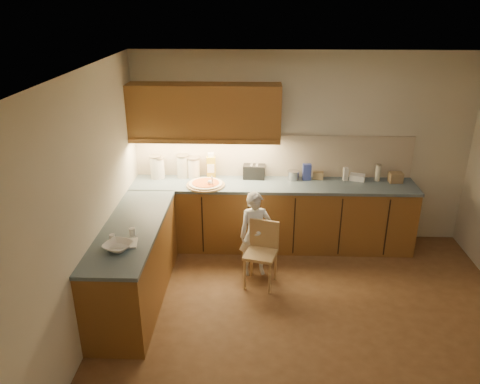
% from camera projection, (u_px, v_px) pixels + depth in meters
% --- Properties ---
extents(room, '(4.54, 4.50, 2.62)m').
position_uv_depth(room, '(322.00, 176.00, 4.32)').
color(room, brown).
rests_on(room, ground).
extents(l_counter, '(3.77, 2.62, 0.92)m').
position_uv_depth(l_counter, '(231.00, 229.00, 5.97)').
color(l_counter, brown).
rests_on(l_counter, ground).
extents(backsplash, '(3.75, 0.02, 0.58)m').
position_uv_depth(backsplash, '(273.00, 156.00, 6.35)').
color(backsplash, beige).
rests_on(backsplash, l_counter).
extents(upper_cabinets, '(1.95, 0.36, 0.73)m').
position_uv_depth(upper_cabinets, '(205.00, 112.00, 5.98)').
color(upper_cabinets, brown).
rests_on(upper_cabinets, ground).
extents(pizza_on_board, '(0.50, 0.50, 0.20)m').
position_uv_depth(pizza_on_board, '(206.00, 184.00, 6.11)').
color(pizza_on_board, tan).
rests_on(pizza_on_board, l_counter).
extents(child, '(0.44, 0.34, 1.08)m').
position_uv_depth(child, '(255.00, 234.00, 5.67)').
color(child, white).
rests_on(child, ground).
extents(wooden_chair, '(0.43, 0.43, 0.78)m').
position_uv_depth(wooden_chair, '(262.00, 249.00, 5.53)').
color(wooden_chair, tan).
rests_on(wooden_chair, ground).
extents(mixing_bowl, '(0.35, 0.35, 0.07)m').
position_uv_depth(mixing_bowl, '(118.00, 247.00, 4.56)').
color(mixing_bowl, white).
rests_on(mixing_bowl, l_counter).
extents(canister_a, '(0.16, 0.16, 0.32)m').
position_uv_depth(canister_a, '(156.00, 167.00, 6.31)').
color(canister_a, beige).
rests_on(canister_a, l_counter).
extents(canister_b, '(0.17, 0.17, 0.30)m').
position_uv_depth(canister_b, '(159.00, 167.00, 6.33)').
color(canister_b, white).
rests_on(canister_b, l_counter).
extents(canister_c, '(0.17, 0.17, 0.32)m').
position_uv_depth(canister_c, '(183.00, 166.00, 6.35)').
color(canister_c, beige).
rests_on(canister_c, l_counter).
extents(canister_d, '(0.18, 0.18, 0.29)m').
position_uv_depth(canister_d, '(194.00, 167.00, 6.35)').
color(canister_d, white).
rests_on(canister_d, l_counter).
extents(oil_jug, '(0.13, 0.10, 0.36)m').
position_uv_depth(oil_jug, '(211.00, 167.00, 6.32)').
color(oil_jug, gold).
rests_on(oil_jug, l_counter).
extents(toaster, '(0.30, 0.18, 0.19)m').
position_uv_depth(toaster, '(254.00, 172.00, 6.34)').
color(toaster, black).
rests_on(toaster, l_counter).
extents(steel_pot, '(0.16, 0.16, 0.12)m').
position_uv_depth(steel_pot, '(293.00, 175.00, 6.30)').
color(steel_pot, '#ABAAAF').
rests_on(steel_pot, l_counter).
extents(blue_box, '(0.12, 0.08, 0.22)m').
position_uv_depth(blue_box, '(307.00, 172.00, 6.28)').
color(blue_box, '#334099').
rests_on(blue_box, l_counter).
extents(card_box_a, '(0.15, 0.12, 0.10)m').
position_uv_depth(card_box_a, '(318.00, 175.00, 6.33)').
color(card_box_a, tan).
rests_on(card_box_a, l_counter).
extents(white_bottle, '(0.07, 0.07, 0.18)m').
position_uv_depth(white_bottle, '(346.00, 174.00, 6.27)').
color(white_bottle, silver).
rests_on(white_bottle, l_counter).
extents(flat_pack, '(0.23, 0.19, 0.08)m').
position_uv_depth(flat_pack, '(357.00, 177.00, 6.30)').
color(flat_pack, white).
rests_on(flat_pack, l_counter).
extents(tall_jar, '(0.07, 0.07, 0.23)m').
position_uv_depth(tall_jar, '(378.00, 172.00, 6.25)').
color(tall_jar, white).
rests_on(tall_jar, l_counter).
extents(card_box_b, '(0.18, 0.14, 0.13)m').
position_uv_depth(card_box_b, '(396.00, 177.00, 6.21)').
color(card_box_b, '#A28257').
rests_on(card_box_b, l_counter).
extents(dough_cloth, '(0.29, 0.24, 0.02)m').
position_uv_depth(dough_cloth, '(124.00, 244.00, 4.67)').
color(dough_cloth, silver).
rests_on(dough_cloth, l_counter).
extents(spice_jar_a, '(0.07, 0.07, 0.08)m').
position_uv_depth(spice_jar_a, '(112.00, 238.00, 4.72)').
color(spice_jar_a, white).
rests_on(spice_jar_a, l_counter).
extents(spice_jar_b, '(0.08, 0.08, 0.09)m').
position_uv_depth(spice_jar_b, '(132.00, 232.00, 4.82)').
color(spice_jar_b, white).
rests_on(spice_jar_b, l_counter).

